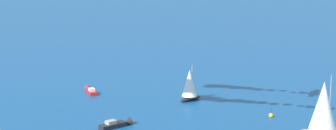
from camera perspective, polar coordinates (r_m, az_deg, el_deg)
name	(u,v)px	position (r m, az deg, el deg)	size (l,w,h in m)	color
sailboat_far_port	(190,85)	(166.73, 1.99, -1.81)	(7.68, 5.14, 9.55)	black
sailboat_offshore	(324,109)	(140.45, 14.01, -3.89)	(6.67, 11.11, 13.94)	#9E9993
motorboat_trailing	(90,91)	(176.94, -7.09, -2.36)	(6.36, 6.86, 2.16)	#B21E1E
motorboat_outer_ring_a	(117,124)	(145.15, -4.68, -5.41)	(8.48, 5.09, 2.41)	black
marker_buoy	(271,115)	(154.60, 9.39, -4.57)	(1.10, 1.10, 2.10)	yellow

